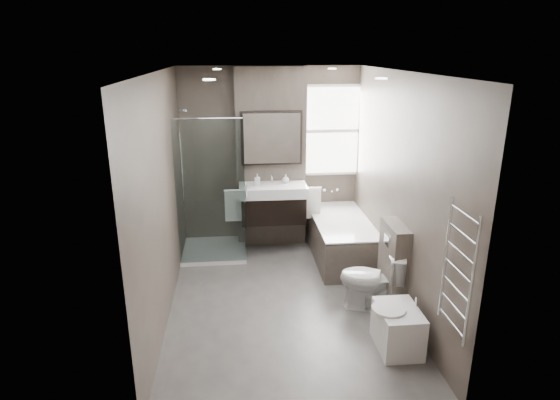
{
  "coord_description": "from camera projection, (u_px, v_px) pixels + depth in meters",
  "views": [
    {
      "loc": [
        -0.51,
        -4.85,
        2.82
      ],
      "look_at": [
        -0.02,
        0.15,
        1.19
      ],
      "focal_mm": 30.0,
      "sensor_mm": 36.0,
      "label": 1
    }
  ],
  "objects": [
    {
      "name": "room",
      "position": [
        283.0,
        195.0,
        5.11
      ],
      "size": [
        2.7,
        3.9,
        2.7
      ],
      "color": "#55514E",
      "rests_on": "ground"
    },
    {
      "name": "vanity_pier",
      "position": [
        271.0,
        159.0,
        6.79
      ],
      "size": [
        1.0,
        0.25,
        2.6
      ],
      "primitive_type": "cube",
      "color": "#4F463E",
      "rests_on": "ground"
    },
    {
      "name": "vanity",
      "position": [
        273.0,
        203.0,
        6.63
      ],
      "size": [
        0.95,
        0.47,
        0.66
      ],
      "color": "black",
      "rests_on": "vanity_pier"
    },
    {
      "name": "mirror_cabinet",
      "position": [
        272.0,
        138.0,
        6.53
      ],
      "size": [
        0.86,
        0.08,
        0.76
      ],
      "color": "black",
      "rests_on": "vanity_pier"
    },
    {
      "name": "towel_left",
      "position": [
        233.0,
        206.0,
        6.57
      ],
      "size": [
        0.24,
        0.06,
        0.44
      ],
      "primitive_type": "cube",
      "color": "white",
      "rests_on": "vanity_pier"
    },
    {
      "name": "towel_right",
      "position": [
        312.0,
        203.0,
        6.67
      ],
      "size": [
        0.24,
        0.06,
        0.44
      ],
      "primitive_type": "cube",
      "color": "white",
      "rests_on": "vanity_pier"
    },
    {
      "name": "shower_enclosure",
      "position": [
        220.0,
        223.0,
        6.57
      ],
      "size": [
        0.9,
        0.9,
        2.0
      ],
      "color": "white",
      "rests_on": "ground"
    },
    {
      "name": "bathtub",
      "position": [
        341.0,
        237.0,
        6.54
      ],
      "size": [
        0.75,
        1.6,
        0.57
      ],
      "color": "#4F463E",
      "rests_on": "ground"
    },
    {
      "name": "window",
      "position": [
        331.0,
        131.0,
        6.85
      ],
      "size": [
        0.98,
        0.06,
        1.33
      ],
      "color": "white",
      "rests_on": "room"
    },
    {
      "name": "toilet",
      "position": [
        372.0,
        279.0,
        5.24
      ],
      "size": [
        0.8,
        0.61,
        0.72
      ],
      "primitive_type": "imported",
      "rotation": [
        0.0,
        0.0,
        -1.9
      ],
      "color": "white",
      "rests_on": "ground"
    },
    {
      "name": "cistern_box",
      "position": [
        393.0,
        266.0,
        5.23
      ],
      "size": [
        0.19,
        0.55,
        1.0
      ],
      "color": "#4F463E",
      "rests_on": "ground"
    },
    {
      "name": "bidet",
      "position": [
        397.0,
        327.0,
        4.56
      ],
      "size": [
        0.46,
        0.54,
        0.56
      ],
      "color": "white",
      "rests_on": "ground"
    },
    {
      "name": "towel_radiator",
      "position": [
        458.0,
        270.0,
        3.77
      ],
      "size": [
        0.03,
        0.49,
        1.1
      ],
      "color": "silver",
      "rests_on": "room"
    },
    {
      "name": "soap_bottle_a",
      "position": [
        257.0,
        180.0,
        6.51
      ],
      "size": [
        0.07,
        0.08,
        0.17
      ],
      "primitive_type": "imported",
      "color": "white",
      "rests_on": "vanity"
    },
    {
      "name": "soap_bottle_b",
      "position": [
        286.0,
        179.0,
        6.64
      ],
      "size": [
        0.1,
        0.1,
        0.12
      ],
      "primitive_type": "imported",
      "color": "white",
      "rests_on": "vanity"
    }
  ]
}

